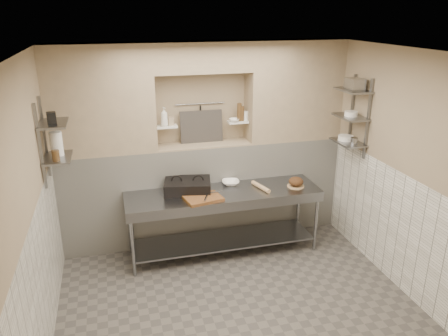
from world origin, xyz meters
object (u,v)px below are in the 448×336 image
object	(u,v)px
mixing_bowl	(231,183)
bottle_soap	(164,117)
jug_left	(56,144)
cutting_board	(203,199)
rolling_pin	(261,187)
bread_loaf	(296,182)
prep_table	(224,210)
panini_press	(188,186)
bowl_alcove	(234,120)

from	to	relation	value
mixing_bowl	bottle_soap	xyz separation A→B (m)	(-0.84, 0.30, 0.91)
bottle_soap	jug_left	world-z (taller)	bottle_soap
mixing_bowl	cutting_board	bearing A→B (deg)	-139.16
rolling_pin	bread_loaf	xyz separation A→B (m)	(0.49, -0.05, 0.05)
prep_table	bottle_soap	distance (m)	1.48
prep_table	jug_left	size ratio (longest dim) A/B	9.39
bottle_soap	jug_left	xyz separation A→B (m)	(-1.31, -0.62, -0.09)
cutting_board	mixing_bowl	size ratio (longest dim) A/B	1.93
prep_table	cutting_board	bearing A→B (deg)	-151.18
jug_left	mixing_bowl	bearing A→B (deg)	8.38
rolling_pin	bread_loaf	distance (m)	0.49
mixing_bowl	bottle_soap	world-z (taller)	bottle_soap
panini_press	bowl_alcove	size ratio (longest dim) A/B	4.79
bread_loaf	cutting_board	bearing A→B (deg)	-175.10
prep_table	rolling_pin	distance (m)	0.59
panini_press	rolling_pin	xyz separation A→B (m)	(0.97, -0.15, -0.05)
prep_table	mixing_bowl	size ratio (longest dim) A/B	10.94
panini_press	jug_left	size ratio (longest dim) A/B	2.44
bowl_alcove	prep_table	bearing A→B (deg)	-118.62
panini_press	rolling_pin	bearing A→B (deg)	3.10
bread_loaf	bowl_alcove	size ratio (longest dim) A/B	1.44
rolling_pin	bread_loaf	world-z (taller)	bread_loaf
bread_loaf	jug_left	world-z (taller)	jug_left
mixing_bowl	rolling_pin	bearing A→B (deg)	-35.35
rolling_pin	bowl_alcove	size ratio (longest dim) A/B	2.67
panini_press	jug_left	bearing A→B (deg)	-160.35
cutting_board	bottle_soap	distance (m)	1.22
panini_press	mixing_bowl	distance (m)	0.63
rolling_pin	bottle_soap	size ratio (longest dim) A/B	1.47
panini_press	bread_loaf	bearing A→B (deg)	4.00
panini_press	bottle_soap	size ratio (longest dim) A/B	2.64
bowl_alcove	jug_left	xyz separation A→B (m)	(-2.28, -0.61, 0.02)
bottle_soap	cutting_board	bearing A→B (deg)	-63.28
mixing_bowl	bread_loaf	distance (m)	0.89
rolling_pin	jug_left	size ratio (longest dim) A/B	1.36
bread_loaf	bottle_soap	size ratio (longest dim) A/B	0.79
mixing_bowl	bottle_soap	distance (m)	1.27
mixing_bowl	bread_loaf	world-z (taller)	bread_loaf
mixing_bowl	prep_table	bearing A→B (deg)	-124.12
bread_loaf	bottle_soap	bearing A→B (deg)	160.30
bowl_alcove	jug_left	bearing A→B (deg)	-164.92
prep_table	bread_loaf	distance (m)	1.06
prep_table	panini_press	world-z (taller)	panini_press
rolling_pin	panini_press	bearing A→B (deg)	171.41
cutting_board	mixing_bowl	bearing A→B (deg)	40.84
prep_table	bowl_alcove	xyz separation A→B (m)	(0.29, 0.54, 1.09)
cutting_board	bread_loaf	world-z (taller)	bread_loaf
bottle_soap	bowl_alcove	size ratio (longest dim) A/B	1.81
bread_loaf	bowl_alcove	distance (m)	1.20
prep_table	rolling_pin	world-z (taller)	rolling_pin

